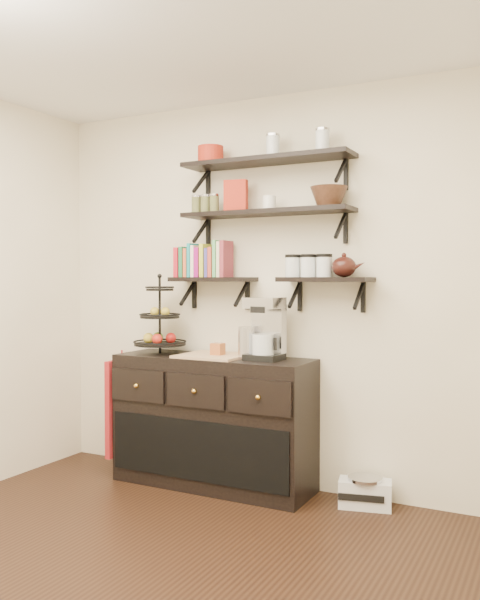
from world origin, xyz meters
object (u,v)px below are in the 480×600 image
(coffee_maker, at_px, (266,330))
(sideboard, at_px, (213,421))
(fruit_stand, at_px, (161,327))
(radio, at_px, (365,493))

(coffee_maker, bearing_deg, sideboard, -173.65)
(sideboard, distance_m, coffee_maker, 0.75)
(fruit_stand, xyz_separation_m, radio, (1.50, 0.06, -0.99))
(coffee_maker, relative_size, radio, 1.18)
(coffee_maker, height_order, radio, coffee_maker)
(sideboard, height_order, coffee_maker, coffee_maker)
(fruit_stand, height_order, coffee_maker, fruit_stand)
(coffee_maker, bearing_deg, radio, 5.58)
(coffee_maker, bearing_deg, fruit_stand, -176.14)
(sideboard, relative_size, coffee_maker, 3.37)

